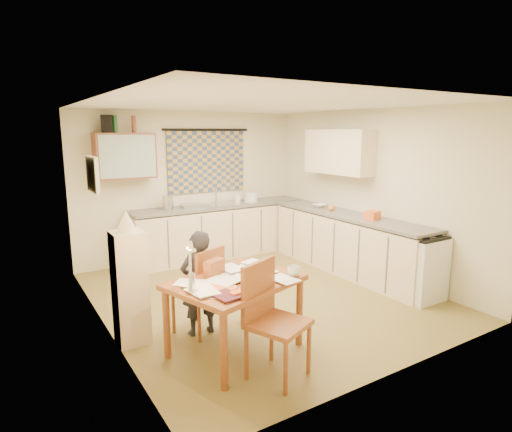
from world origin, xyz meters
TOP-DOWN VIEW (x-y plane):
  - floor at (0.00, 0.00)m, footprint 4.00×4.50m
  - ceiling at (0.00, 0.00)m, footprint 4.00×4.50m
  - wall_back at (0.00, 2.26)m, footprint 4.00×0.02m
  - wall_front at (0.00, -2.26)m, footprint 4.00×0.02m
  - wall_left at (-2.01, 0.00)m, footprint 0.02×4.50m
  - wall_right at (2.01, 0.00)m, footprint 0.02×4.50m
  - window_blind at (0.30, 2.22)m, footprint 1.45×0.03m
  - curtain_rod at (0.30, 2.20)m, footprint 1.60×0.04m
  - wall_cabinet at (-1.15, 2.08)m, footprint 0.90×0.34m
  - wall_cabinet_glass at (-1.15, 1.91)m, footprint 0.84×0.02m
  - upper_cabinet_right at (1.83, 0.55)m, footprint 0.34×1.30m
  - framed_print at (-1.97, 0.40)m, footprint 0.04×0.50m
  - print_canvas at (-1.95, 0.40)m, footprint 0.01×0.42m
  - counter_back at (0.49, 1.95)m, footprint 3.30×0.62m
  - counter_right at (1.70, 0.11)m, footprint 0.62×2.95m
  - stove at (1.70, -1.18)m, footprint 0.55×0.55m
  - sink at (0.46, 1.95)m, footprint 0.60×0.52m
  - tap at (0.42, 2.13)m, footprint 0.04×0.04m
  - dish_rack at (-0.13, 1.95)m, footprint 0.38×0.34m
  - kettle at (-0.55, 1.95)m, footprint 0.19×0.19m
  - mixing_bowl at (1.03, 1.95)m, footprint 0.28×0.28m
  - soap_bottle at (0.78, 2.00)m, footprint 0.09×0.10m
  - bowl at (1.70, 0.84)m, footprint 0.21×0.21m
  - orange_bag at (1.70, -0.34)m, footprint 0.25×0.21m
  - fruit_orange at (1.65, 0.48)m, footprint 0.10×0.10m
  - speaker at (-1.38, 2.08)m, footprint 0.22×0.24m
  - bottle_green at (-1.27, 2.08)m, footprint 0.08×0.08m
  - bottle_brown at (-0.99, 2.08)m, footprint 0.08×0.08m
  - dining_table at (-1.02, -1.13)m, footprint 1.40×1.21m
  - chair_far at (-1.15, -0.55)m, footprint 0.57×0.57m
  - chair_near at (-0.93, -1.71)m, footprint 0.62×0.62m
  - person at (-1.15, -0.59)m, footprint 0.45×0.32m
  - shelf_stand at (-1.84, -0.40)m, footprint 0.32×0.30m
  - lampshade at (-1.84, -0.40)m, footprint 0.20×0.20m
  - letter_rack at (-1.13, -0.91)m, footprint 0.24×0.18m
  - mug at (-0.46, -1.35)m, footprint 0.23×0.23m
  - magazine at (-1.40, -1.50)m, footprint 0.27×0.32m
  - book at (-1.35, -1.32)m, footprint 0.35×0.38m
  - orange_box at (-1.20, -1.50)m, footprint 0.13×0.10m
  - eyeglasses at (-0.76, -1.36)m, footprint 0.13×0.04m
  - candle_holder at (-1.51, -1.23)m, footprint 0.08×0.08m
  - candle at (-1.52, -1.23)m, footprint 0.03×0.03m
  - candle_flame at (-1.54, -1.21)m, footprint 0.02×0.02m
  - papers at (-1.03, -1.11)m, footprint 1.15×0.89m

SIDE VIEW (x-z plane):
  - floor at x=0.00m, z-range -0.02..0.00m
  - chair_far at x=-1.15m, z-range -0.18..0.78m
  - chair_near at x=-0.93m, z-range -0.20..0.84m
  - dining_table at x=-1.02m, z-range 0.00..0.75m
  - stove at x=1.70m, z-range 0.00..0.86m
  - counter_right at x=1.70m, z-range -0.01..0.91m
  - counter_back at x=0.49m, z-range -0.01..0.91m
  - person at x=-1.15m, z-range 0.00..1.15m
  - shelf_stand at x=-1.84m, z-range 0.00..1.19m
  - eyeglasses at x=-0.76m, z-range 0.75..0.77m
  - book at x=-1.35m, z-range 0.75..0.77m
  - magazine at x=-1.40m, z-range 0.75..0.77m
  - papers at x=-1.03m, z-range 0.75..0.78m
  - orange_box at x=-1.20m, z-range 0.75..0.79m
  - mug at x=-0.46m, z-range 0.75..0.85m
  - letter_rack at x=-1.13m, z-range 0.75..0.91m
  - candle_holder at x=-1.51m, z-range 0.75..0.93m
  - sink at x=0.46m, z-range 0.83..0.93m
  - bowl at x=1.70m, z-range 0.92..0.97m
  - dish_rack at x=-0.13m, z-range 0.92..0.98m
  - fruit_orange at x=1.65m, z-range 0.92..1.02m
  - orange_bag at x=1.70m, z-range 0.92..1.04m
  - mixing_bowl at x=1.03m, z-range 0.92..1.08m
  - soap_bottle at x=0.78m, z-range 0.92..1.11m
  - kettle at x=-0.55m, z-range 0.92..1.16m
  - candle at x=-1.52m, z-range 0.93..1.15m
  - tap at x=0.42m, z-range 0.92..1.20m
  - candle_flame at x=-1.54m, z-range 1.15..1.17m
  - wall_back at x=0.00m, z-range 0.00..2.50m
  - wall_front at x=0.00m, z-range 0.00..2.50m
  - wall_left at x=-2.01m, z-range 0.00..2.50m
  - wall_right at x=2.01m, z-range 0.00..2.50m
  - lampshade at x=-1.84m, z-range 1.19..1.41m
  - window_blind at x=0.30m, z-range 1.12..2.17m
  - framed_print at x=-1.97m, z-range 1.50..1.90m
  - print_canvas at x=-1.95m, z-range 1.54..1.86m
  - wall_cabinet at x=-1.15m, z-range 1.45..2.15m
  - wall_cabinet_glass at x=-1.15m, z-range 1.48..2.12m
  - upper_cabinet_right at x=1.83m, z-range 1.50..2.20m
  - curtain_rod at x=0.30m, z-range 2.18..2.22m
  - speaker at x=-1.38m, z-range 2.15..2.41m
  - bottle_green at x=-1.27m, z-range 2.15..2.41m
  - bottle_brown at x=-0.99m, z-range 2.15..2.41m
  - ceiling at x=0.00m, z-range 2.50..2.52m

